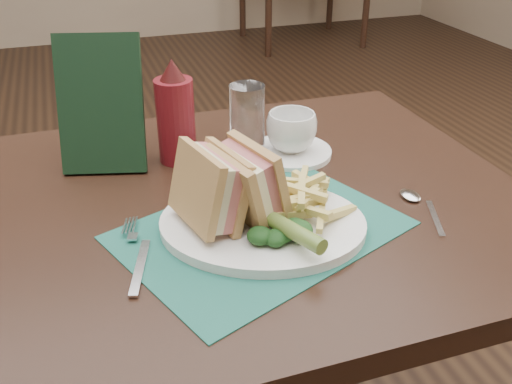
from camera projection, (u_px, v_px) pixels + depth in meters
The scene contains 17 objects.
floor at pixel (198, 333), 1.71m from camera, with size 7.00×7.00×0.00m, color black.
wall_back at pixel (97, 41), 4.59m from camera, with size 6.00×6.00×0.00m, color tan.
table_main at pixel (248, 362), 1.11m from camera, with size 0.90×0.75×0.75m, color black, non-canonical shape.
placemat at pixel (261, 230), 0.83m from camera, with size 0.39×0.28×0.00m, color #1C5A4C.
plate at pixel (263, 224), 0.83m from camera, with size 0.30×0.24×0.01m, color white, non-canonical shape.
sandwich_half_a at pixel (196, 191), 0.78m from camera, with size 0.06×0.12×0.11m, color tan, non-canonical shape.
sandwich_half_b at pixel (236, 186), 0.80m from camera, with size 0.06×0.12×0.10m, color tan, non-canonical shape.
kale_garnish at pixel (275, 232), 0.77m from camera, with size 0.11×0.08×0.03m, color black, non-canonical shape.
pickle_spear at pixel (290, 229), 0.76m from camera, with size 0.02×0.02×0.12m, color #54712B.
fries_pile at pixel (302, 194), 0.84m from camera, with size 0.18×0.20×0.05m, color #CDBD66, non-canonical shape.
fork at pixel (136, 252), 0.77m from camera, with size 0.03×0.17×0.01m, color silver, non-canonical shape.
spoon at pixel (426, 208), 0.88m from camera, with size 0.03×0.15×0.01m, color silver, non-canonical shape.
saucer at pixel (291, 152), 1.05m from camera, with size 0.15×0.15×0.01m, color white.
coffee_cup at pixel (291, 132), 1.03m from camera, with size 0.09×0.09×0.07m, color white.
drinking_glass at pixel (247, 120), 1.03m from camera, with size 0.06×0.06×0.13m, color white.
ketchup_bottle at pixel (175, 111), 0.99m from camera, with size 0.07×0.07×0.19m, color #5D1016, non-canonical shape.
check_presenter at pixel (101, 104), 0.96m from camera, with size 0.14×0.02×0.23m, color black.
Camera 1 is at (-0.24, -1.26, 1.21)m, focal length 40.00 mm.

